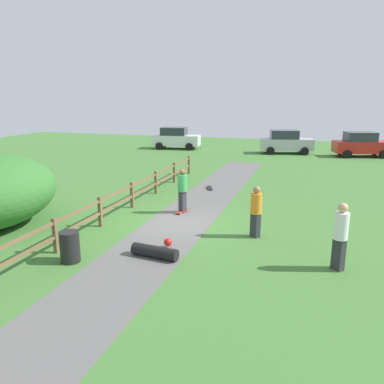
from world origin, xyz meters
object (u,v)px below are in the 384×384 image
object	(u,v)px
skateboard_loose	(210,188)
skater_riding	(182,188)
skater_fallen	(156,251)
parked_car_white	(176,138)
bystander_orange	(256,209)
parked_car_silver	(286,142)
trash_bin	(70,247)
bystander_white	(341,233)
parked_car_red	(361,144)

from	to	relation	value
skateboard_loose	skater_riding	bearing A→B (deg)	-89.75
skater_fallen	parked_car_white	world-z (taller)	parked_car_white
skater_fallen	bystander_orange	distance (m)	3.70
parked_car_silver	parked_car_white	xyz separation A→B (m)	(-9.64, 0.00, 0.00)
trash_bin	parked_car_silver	xyz separation A→B (m)	(4.10, 23.85, 0.51)
bystander_white	parked_car_silver	bearing A→B (deg)	98.14
skater_fallen	parked_car_silver	world-z (taller)	parked_car_silver
skater_riding	bystander_orange	bearing A→B (deg)	-29.62
skateboard_loose	trash_bin	bearing A→B (deg)	-98.65
skater_riding	skateboard_loose	bearing A→B (deg)	90.25
skater_riding	skater_fallen	distance (m)	4.57
trash_bin	skateboard_loose	size ratio (longest dim) A/B	1.11
skateboard_loose	parked_car_silver	world-z (taller)	parked_car_silver
skateboard_loose	parked_car_silver	distance (m)	14.38
skater_fallen	bystander_white	bearing A→B (deg)	8.54
skateboard_loose	bystander_white	size ratio (longest dim) A/B	0.43
parked_car_red	parked_car_silver	bearing A→B (deg)	179.98
bystander_orange	skater_riding	bearing A→B (deg)	150.38
skater_riding	skateboard_loose	size ratio (longest dim) A/B	2.21
skater_fallen	bystander_white	distance (m)	5.18
parked_car_red	bystander_orange	bearing A→B (deg)	-104.24
skater_fallen	parked_car_white	xyz separation A→B (m)	(-7.75, 22.83, 0.76)
skater_riding	parked_car_silver	distance (m)	18.57
bystander_orange	parked_car_red	bearing A→B (deg)	75.76
bystander_white	skateboard_loose	bearing A→B (deg)	125.98
skateboard_loose	bystander_orange	world-z (taller)	bystander_orange
bystander_white	parked_car_red	distance (m)	22.22
bystander_white	bystander_orange	world-z (taller)	bystander_white
skater_fallen	bystander_orange	bearing A→B (deg)	46.10
skater_riding	skateboard_loose	xyz separation A→B (m)	(-0.02, 4.28, -0.93)
trash_bin	skater_riding	bearing A→B (deg)	74.65
skater_riding	bystander_white	world-z (taller)	bystander_white
trash_bin	bystander_orange	size ratio (longest dim) A/B	0.51
bystander_white	parked_car_white	xyz separation A→B (m)	(-12.80, 22.07, -0.10)
bystander_orange	parked_car_silver	distance (m)	20.23
bystander_orange	parked_car_white	distance (m)	22.67
trash_bin	skater_fallen	world-z (taller)	trash_bin
trash_bin	skater_fallen	bearing A→B (deg)	24.78
parked_car_silver	parked_car_red	distance (m)	5.75
skateboard_loose	parked_car_white	xyz separation A→B (m)	(-7.02, 14.11, 0.87)
parked_car_silver	trash_bin	bearing A→B (deg)	-99.77
skater_fallen	bystander_white	xyz separation A→B (m)	(5.05, 0.76, 0.86)
skater_riding	bystander_orange	distance (m)	3.71
trash_bin	parked_car_red	distance (m)	25.81
trash_bin	bystander_white	world-z (taller)	bystander_white
skater_riding	skater_fallen	bearing A→B (deg)	-80.89
skater_riding	bystander_white	size ratio (longest dim) A/B	0.95
trash_bin	skateboard_loose	xyz separation A→B (m)	(1.48, 9.74, -0.36)
parked_car_red	skater_fallen	bearing A→B (deg)	-108.51
bystander_white	parked_car_red	world-z (taller)	parked_car_red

